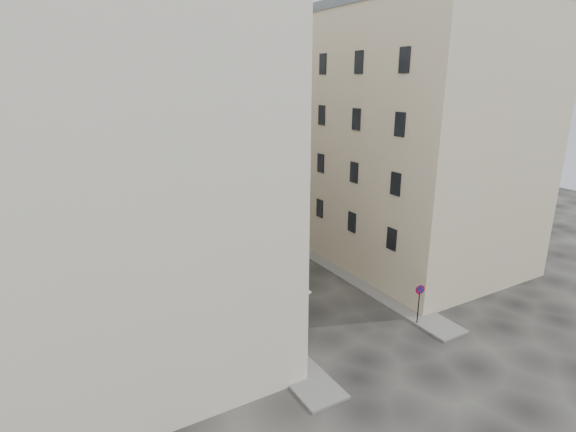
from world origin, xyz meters
TOP-DOWN VIEW (x-y plane):
  - ground at (0.00, 0.00)m, footprint 90.00×90.00m
  - sidewalk_left at (-4.50, 4.00)m, footprint 2.00×22.00m
  - sidewalk_right at (4.50, 3.00)m, footprint 2.00×18.00m
  - building_left at (-10.50, 3.00)m, footprint 12.20×16.20m
  - building_right at (10.50, 3.50)m, footprint 12.20×14.20m
  - building_back at (-1.00, 19.00)m, footprint 18.20×10.20m
  - cafe_storefront at (-4.32, 1.00)m, footprint 1.74×7.30m
  - stone_steps at (0.00, 12.57)m, footprint 9.00×3.15m
  - bollard_near at (-3.25, -1.00)m, footprint 0.12×0.12m
  - bollard_mid at (-3.25, 2.50)m, footprint 0.12×0.12m
  - bollard_far at (-3.25, 6.00)m, footprint 0.12×0.12m
  - no_parking_sign at (3.63, -3.89)m, footprint 0.55×0.20m
  - bistro_table_a at (-3.51, -1.92)m, footprint 1.19×0.56m
  - bistro_table_b at (-2.45, -0.47)m, footprint 1.26×0.59m
  - bistro_table_c at (-3.60, 1.16)m, footprint 1.36×0.64m
  - bistro_table_d at (-3.24, 3.29)m, footprint 1.21×0.57m
  - bistro_table_e at (-3.07, 4.83)m, footprint 1.17×0.55m
  - pedestrian at (-3.20, 2.67)m, footprint 0.74×0.72m

SIDE VIEW (x-z plane):
  - ground at x=0.00m, z-range 0.00..0.00m
  - sidewalk_left at x=-4.50m, z-range 0.00..0.12m
  - sidewalk_right at x=4.50m, z-range 0.00..0.12m
  - stone_steps at x=0.00m, z-range 0.00..0.80m
  - bistro_table_e at x=-3.07m, z-range 0.01..0.83m
  - bistro_table_a at x=-3.51m, z-range 0.01..0.85m
  - bistro_table_d at x=-3.24m, z-range 0.01..0.86m
  - bistro_table_b at x=-2.45m, z-range 0.01..0.89m
  - bistro_table_c at x=-3.60m, z-range 0.01..0.97m
  - bollard_near at x=-3.25m, z-range 0.04..1.02m
  - bollard_mid at x=-3.25m, z-range 0.04..1.02m
  - bollard_far at x=-3.25m, z-range 0.04..1.02m
  - pedestrian at x=-3.20m, z-range 0.00..1.71m
  - no_parking_sign at x=3.63m, z-range 0.52..3.02m
  - cafe_storefront at x=-4.32m, z-range 0.13..3.63m
  - building_right at x=10.50m, z-range 0.01..18.61m
  - building_back at x=-1.00m, z-range 0.01..18.61m
  - building_left at x=-10.50m, z-range 0.01..20.61m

